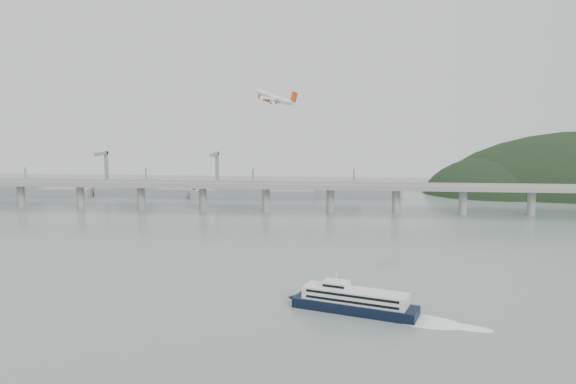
# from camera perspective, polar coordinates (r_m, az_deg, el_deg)

# --- Properties ---
(ground) EXTENTS (900.00, 900.00, 0.00)m
(ground) POSITION_cam_1_polar(r_m,az_deg,el_deg) (241.80, -1.16, -10.30)
(ground) COLOR slate
(ground) RESTS_ON ground
(bridge) EXTENTS (800.00, 22.00, 23.90)m
(bridge) POSITION_cam_1_polar(r_m,az_deg,el_deg) (432.99, 1.53, 0.24)
(bridge) COLOR gray
(bridge) RESTS_ON ground
(distant_fleet) EXTENTS (453.00, 60.90, 40.00)m
(distant_fleet) POSITION_cam_1_polar(r_m,az_deg,el_deg) (529.86, -14.91, 0.15)
(distant_fleet) COLOR slate
(distant_fleet) RESTS_ON ground
(ferry) EXTENTS (76.82, 32.96, 14.98)m
(ferry) POSITION_cam_1_polar(r_m,az_deg,el_deg) (221.76, 6.81, -10.96)
(ferry) COLOR black
(ferry) RESTS_ON ground
(airliner) EXTENTS (28.09, 26.92, 11.67)m
(airliner) POSITION_cam_1_polar(r_m,az_deg,el_deg) (318.51, -1.36, 9.56)
(airliner) COLOR white
(airliner) RESTS_ON ground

